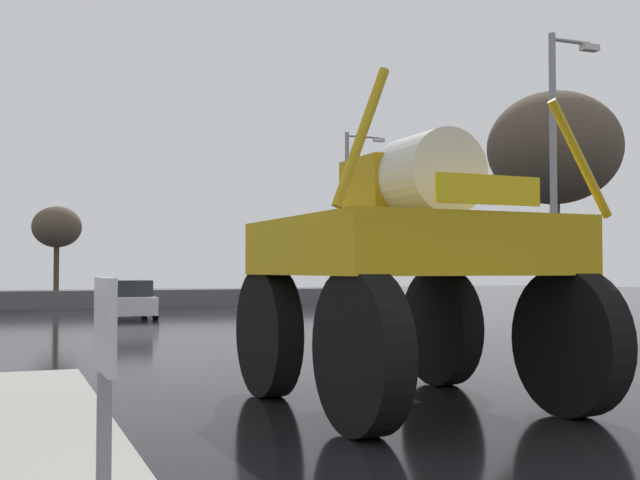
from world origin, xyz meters
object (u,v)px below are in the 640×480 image
object	(u,v)px
streetlight_far_right	(350,212)
bare_tree_far_center	(57,228)
oversize_sprayer	(408,265)
streetlight_near_right	(557,173)
lane_arrow_sign	(104,394)
traffic_signal_near_right	(443,237)
sedan_ahead	(129,300)
bare_tree_right	(554,149)

from	to	relation	value
streetlight_far_right	bare_tree_far_center	distance (m)	15.81
oversize_sprayer	streetlight_near_right	world-z (taller)	streetlight_near_right
lane_arrow_sign	streetlight_near_right	bearing A→B (deg)	45.10
traffic_signal_near_right	streetlight_near_right	xyz separation A→B (m)	(4.01, 1.10, 1.75)
traffic_signal_near_right	bare_tree_far_center	xyz separation A→B (m)	(-6.77, 27.11, 1.42)
oversize_sprayer	sedan_ahead	world-z (taller)	oversize_sprayer
bare_tree_right	traffic_signal_near_right	bearing A→B (deg)	-143.78
sedan_ahead	streetlight_far_right	xyz separation A→B (m)	(9.59, -0.28, 3.77)
traffic_signal_near_right	streetlight_far_right	distance (m)	17.47
lane_arrow_sign	oversize_sprayer	xyz separation A→B (m)	(4.88, 6.17, 0.65)
oversize_sprayer	bare_tree_right	bearing A→B (deg)	-47.90
sedan_ahead	bare_tree_far_center	world-z (taller)	bare_tree_far_center
bare_tree_far_center	lane_arrow_sign	bearing A→B (deg)	-92.77
streetlight_near_right	lane_arrow_sign	bearing A→B (deg)	-134.90
bare_tree_right	sedan_ahead	bearing A→B (deg)	135.52
streetlight_far_right	bare_tree_far_center	world-z (taller)	streetlight_far_right
streetlight_near_right	streetlight_far_right	world-z (taller)	streetlight_far_right
traffic_signal_near_right	bare_tree_far_center	bearing A→B (deg)	104.01
lane_arrow_sign	sedan_ahead	xyz separation A→B (m)	(4.10, 28.50, -0.63)
lane_arrow_sign	streetlight_near_right	distance (m)	18.19
streetlight_near_right	streetlight_far_right	size ratio (longest dim) A/B	1.00
traffic_signal_near_right	bare_tree_right	size ratio (longest dim) A/B	0.48
bare_tree_far_center	streetlight_near_right	bearing A→B (deg)	-67.50
lane_arrow_sign	traffic_signal_near_right	size ratio (longest dim) A/B	0.47
streetlight_far_right	traffic_signal_near_right	bearing A→B (deg)	-106.89
sedan_ahead	bare_tree_right	distance (m)	17.32
streetlight_near_right	bare_tree_far_center	world-z (taller)	streetlight_near_right
sedan_ahead	streetlight_far_right	size ratio (longest dim) A/B	0.51
sedan_ahead	streetlight_near_right	xyz separation A→B (m)	(8.55, -15.81, 3.71)
traffic_signal_near_right	bare_tree_right	xyz separation A→B (m)	(7.26, 5.32, 3.16)
bare_tree_far_center	bare_tree_right	bearing A→B (deg)	-57.24
sedan_ahead	bare_tree_right	bearing A→B (deg)	-134.30
sedan_ahead	traffic_signal_near_right	size ratio (longest dim) A/B	1.12
sedan_ahead	bare_tree_far_center	xyz separation A→B (m)	(-2.22, 10.21, 3.38)
sedan_ahead	traffic_signal_near_right	distance (m)	17.62
bare_tree_right	bare_tree_far_center	xyz separation A→B (m)	(-14.03, 21.80, -1.74)
oversize_sprayer	streetlight_near_right	bearing A→B (deg)	-52.14
sedan_ahead	bare_tree_far_center	bearing A→B (deg)	12.48
oversize_sprayer	streetlight_far_right	size ratio (longest dim) A/B	0.65
oversize_sprayer	bare_tree_far_center	bearing A→B (deg)	3.10
oversize_sprayer	sedan_ahead	bearing A→B (deg)	-0.18
sedan_ahead	streetlight_far_right	distance (m)	10.31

